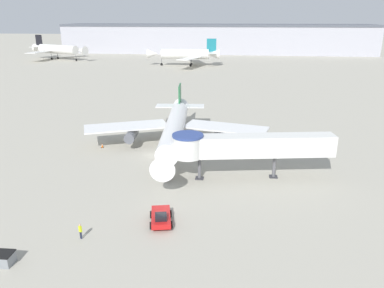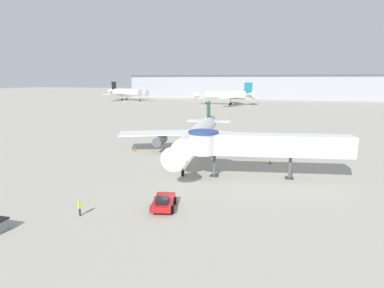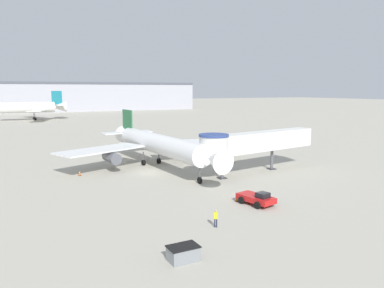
# 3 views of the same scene
# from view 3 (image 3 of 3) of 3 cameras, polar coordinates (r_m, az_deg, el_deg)

# --- Properties ---
(ground_plane) EXTENTS (800.00, 800.00, 0.00)m
(ground_plane) POSITION_cam_3_polar(r_m,az_deg,el_deg) (56.26, -6.66, -4.37)
(ground_plane) COLOR #A8A393
(main_airplane) EXTENTS (31.44, 33.07, 8.55)m
(main_airplane) POSITION_cam_3_polar(r_m,az_deg,el_deg) (59.74, -5.38, -0.05)
(main_airplane) COLOR white
(main_airplane) RESTS_ON ground_plane
(jet_bridge) EXTENTS (21.52, 6.63, 6.32)m
(jet_bridge) POSITION_cam_3_polar(r_m,az_deg,el_deg) (55.59, 9.13, 0.29)
(jet_bridge) COLOR silver
(jet_bridge) RESTS_ON ground_plane
(pushback_tug_red) EXTENTS (2.95, 4.49, 1.51)m
(pushback_tug_red) POSITION_cam_3_polar(r_m,az_deg,el_deg) (41.21, 9.83, -8.14)
(pushback_tug_red) COLOR red
(pushback_tug_red) RESTS_ON ground_plane
(service_container_gray) EXTENTS (2.29, 1.55, 1.11)m
(service_container_gray) POSITION_cam_3_polar(r_m,az_deg,el_deg) (28.20, -1.36, -16.30)
(service_container_gray) COLOR gray
(service_container_gray) RESTS_ON ground_plane
(traffic_cone_port_wing) EXTENTS (0.44, 0.44, 0.73)m
(traffic_cone_port_wing) POSITION_cam_3_polar(r_m,az_deg,el_deg) (56.39, -16.76, -4.28)
(traffic_cone_port_wing) COLOR black
(traffic_cone_port_wing) RESTS_ON ground_plane
(traffic_cone_near_nose) EXTENTS (0.38, 0.38, 0.63)m
(traffic_cone_near_nose) POSITION_cam_3_polar(r_m,az_deg,el_deg) (42.18, 6.82, -8.28)
(traffic_cone_near_nose) COLOR black
(traffic_cone_near_nose) RESTS_ON ground_plane
(traffic_cone_starboard_wing) EXTENTS (0.43, 0.43, 0.71)m
(traffic_cone_starboard_wing) POSITION_cam_3_polar(r_m,az_deg,el_deg) (63.25, 6.30, -2.63)
(traffic_cone_starboard_wing) COLOR black
(traffic_cone_starboard_wing) RESTS_ON ground_plane
(ground_crew_marshaller) EXTENTS (0.36, 0.31, 1.63)m
(ground_crew_marshaller) POSITION_cam_3_polar(r_m,az_deg,el_deg) (34.27, 3.64, -11.07)
(ground_crew_marshaller) COLOR #1E2338
(ground_crew_marshaller) RESTS_ON ground_plane
(background_jet_teal_tail) EXTENTS (31.91, 36.65, 11.68)m
(background_jet_teal_tail) POSITION_cam_3_polar(r_m,az_deg,el_deg) (163.95, -23.63, 5.12)
(background_jet_teal_tail) COLOR white
(background_jet_teal_tail) RESTS_ON ground_plane
(terminal_building) EXTENTS (178.86, 27.79, 16.37)m
(terminal_building) POSITION_cam_3_polar(r_m,az_deg,el_deg) (227.38, -22.31, 6.68)
(terminal_building) COLOR #A8A8B2
(terminal_building) RESTS_ON ground_plane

